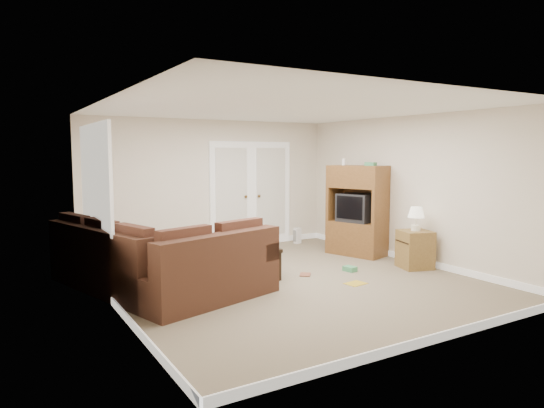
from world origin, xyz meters
TOP-DOWN VIEW (x-y plane):
  - floor at (0.00, 0.00)m, footprint 5.50×5.50m
  - ceiling at (0.00, 0.00)m, footprint 5.00×5.50m
  - wall_left at (-2.50, 0.00)m, footprint 0.02×5.50m
  - wall_right at (2.50, 0.00)m, footprint 0.02×5.50m
  - wall_back at (0.00, 2.75)m, footprint 5.00×0.02m
  - wall_front at (0.00, -2.75)m, footprint 5.00×0.02m
  - baseboards at (0.00, 0.00)m, footprint 5.00×5.50m
  - french_doors at (0.85, 2.71)m, footprint 1.80×0.05m
  - window_left at (-2.46, 1.00)m, footprint 0.05×1.92m
  - sectional_sofa at (-1.87, 0.36)m, footprint 2.63×3.02m
  - coffee_table at (-0.26, 0.65)m, footprint 0.74×1.22m
  - tv_armoire at (2.08, 0.91)m, footprint 0.85×1.15m
  - side_cabinet at (2.20, -0.39)m, footprint 0.59×0.59m
  - space_heater at (1.75, 2.39)m, footprint 0.14×0.13m
  - floor_magazine at (0.74, -0.65)m, footprint 0.32×0.27m
  - floor_greenbox at (1.15, -0.03)m, footprint 0.18×0.22m
  - floor_book at (0.33, 0.18)m, footprint 0.26×0.27m

SIDE VIEW (x-z plane):
  - floor at x=0.00m, z-range 0.00..0.00m
  - floor_magazine at x=0.74m, z-range 0.00..0.01m
  - floor_book at x=0.33m, z-range 0.00..0.02m
  - floor_greenbox at x=1.15m, z-range 0.00..0.08m
  - baseboards at x=0.00m, z-range 0.00..0.10m
  - space_heater at x=1.75m, z-range 0.00..0.32m
  - coffee_table at x=-0.26m, z-range -0.13..0.65m
  - sectional_sofa at x=-1.87m, z-range -0.10..0.79m
  - side_cabinet at x=2.20m, z-range -0.14..0.86m
  - tv_armoire at x=2.08m, z-range -0.05..1.71m
  - french_doors at x=0.85m, z-range -0.03..2.10m
  - wall_left at x=-2.50m, z-range 0.00..2.50m
  - wall_right at x=2.50m, z-range 0.00..2.50m
  - wall_back at x=0.00m, z-range 0.00..2.50m
  - wall_front at x=0.00m, z-range 0.00..2.50m
  - window_left at x=-2.46m, z-range 0.84..2.26m
  - ceiling at x=0.00m, z-range 2.49..2.51m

